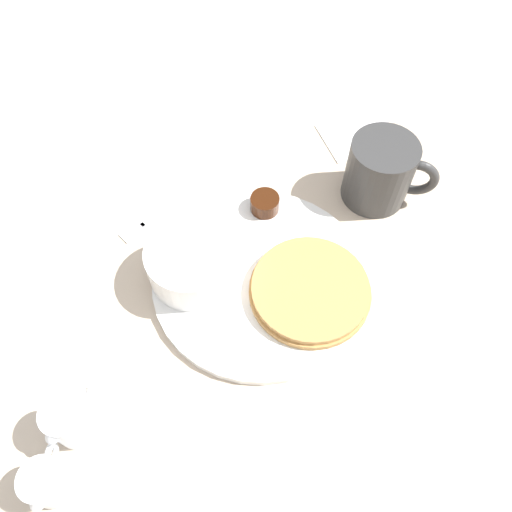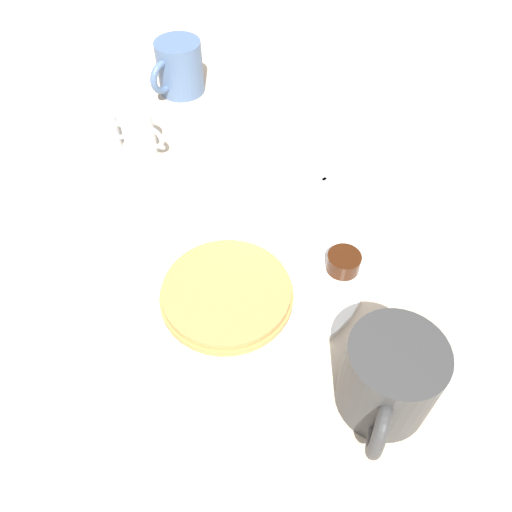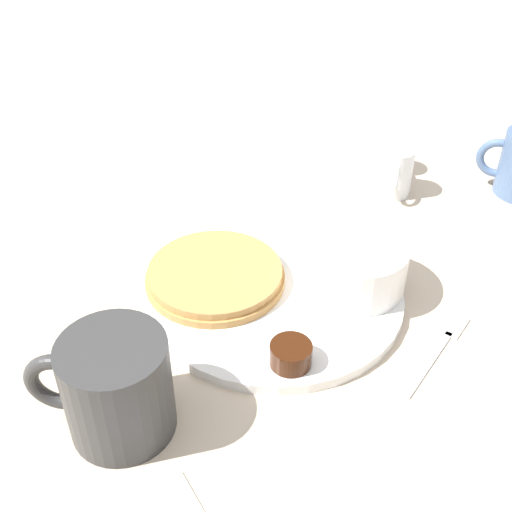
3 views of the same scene
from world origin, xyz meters
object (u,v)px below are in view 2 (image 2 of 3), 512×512
at_px(coffee_mug, 389,379).
at_px(fork, 332,185).
at_px(creamer_pitcher_near, 140,135).
at_px(creamer_pitcher_far, 104,131).
at_px(plate, 253,261).
at_px(second_mug, 179,68).
at_px(bowl, 263,193).

relative_size(coffee_mug, fork, 0.85).
xyz_separation_m(creamer_pitcher_near, creamer_pitcher_far, (-0.04, -0.05, -0.01)).
relative_size(plate, fork, 2.10).
distance_m(coffee_mug, creamer_pitcher_far, 0.55).
xyz_separation_m(coffee_mug, second_mug, (-0.63, -0.06, -0.00)).
relative_size(coffee_mug, second_mug, 1.16).
xyz_separation_m(bowl, creamer_pitcher_near, (-0.19, -0.13, -0.01)).
bearing_deg(second_mug, plate, -1.14).
bearing_deg(plate, second_mug, 178.86).
height_order(bowl, creamer_pitcher_far, bowl).
distance_m(creamer_pitcher_near, second_mug, 0.18).
distance_m(bowl, coffee_mug, 0.29).
relative_size(plate, second_mug, 2.85).
relative_size(bowl, coffee_mug, 1.00).
bearing_deg(creamer_pitcher_far, fork, 55.63).
xyz_separation_m(coffee_mug, fork, (-0.31, 0.09, -0.05)).
bearing_deg(creamer_pitcher_far, plate, 24.66).
bearing_deg(fork, plate, -57.47).
bearing_deg(bowl, creamer_pitcher_near, -145.18).
bearing_deg(plate, creamer_pitcher_near, -161.31).
bearing_deg(creamer_pitcher_near, coffee_mug, 17.80).
relative_size(plate, coffee_mug, 2.47).
bearing_deg(plate, coffee_mug, 16.70).
xyz_separation_m(coffee_mug, creamer_pitcher_far, (-0.52, -0.20, -0.02)).
bearing_deg(coffee_mug, bowl, -175.31).
xyz_separation_m(plate, creamer_pitcher_near, (-0.26, -0.09, 0.03)).
bearing_deg(bowl, plate, -27.62).
relative_size(plate, creamer_pitcher_near, 4.09).
relative_size(plate, bowl, 2.48).
bearing_deg(creamer_pitcher_near, second_mug, 146.93).
relative_size(bowl, creamer_pitcher_far, 1.78).
distance_m(plate, creamer_pitcher_near, 0.28).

